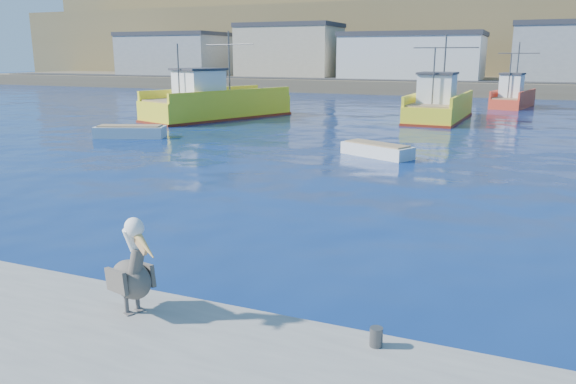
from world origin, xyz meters
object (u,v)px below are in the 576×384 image
at_px(boat_orange, 512,97).
at_px(skiff_mid, 377,151).
at_px(trawler_yellow_a, 215,104).
at_px(pelican, 132,272).
at_px(skiff_left, 130,133).
at_px(trawler_yellow_b, 439,107).

xyz_separation_m(boat_orange, skiff_mid, (-5.15, -30.09, -0.72)).
bearing_deg(skiff_mid, boat_orange, 80.29).
relative_size(trawler_yellow_a, pelican, 7.35).
relative_size(trawler_yellow_a, skiff_left, 2.97).
xyz_separation_m(trawler_yellow_b, boat_orange, (4.73, 13.23, -0.01)).
distance_m(boat_orange, skiff_mid, 30.54).
bearing_deg(boat_orange, skiff_mid, -99.71).
bearing_deg(skiff_left, trawler_yellow_a, 92.68).
xyz_separation_m(skiff_mid, pelican, (0.63, -19.23, 0.99)).
xyz_separation_m(skiff_left, skiff_mid, (15.06, -0.51, -0.03)).
relative_size(boat_orange, skiff_mid, 1.93).
relative_size(trawler_yellow_b, skiff_mid, 2.70).
height_order(boat_orange, skiff_left, boat_orange).
bearing_deg(pelican, skiff_mid, 91.87).
distance_m(trawler_yellow_b, boat_orange, 14.04).
height_order(skiff_mid, pelican, pelican).
xyz_separation_m(trawler_yellow_a, skiff_mid, (15.57, -11.43, -0.83)).
bearing_deg(boat_orange, trawler_yellow_a, -137.99).
xyz_separation_m(trawler_yellow_b, pelican, (0.21, -36.10, 0.26)).
distance_m(trawler_yellow_b, pelican, 36.10).
height_order(boat_orange, skiff_mid, boat_orange).
height_order(boat_orange, pelican, boat_orange).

